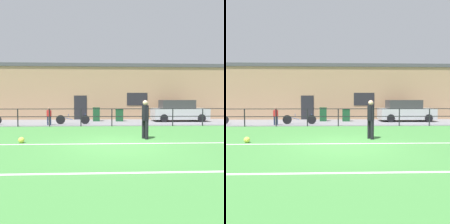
% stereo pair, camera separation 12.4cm
% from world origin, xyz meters
% --- Properties ---
extents(ground, '(60.00, 44.00, 0.04)m').
position_xyz_m(ground, '(0.00, 0.00, -0.02)').
color(ground, '#42843D').
extents(field_line_touchline, '(36.00, 0.11, 0.00)m').
position_xyz_m(field_line_touchline, '(0.00, 0.17, 0.00)').
color(field_line_touchline, white).
rests_on(field_line_touchline, ground).
extents(field_line_hash, '(36.00, 0.11, 0.00)m').
position_xyz_m(field_line_hash, '(0.00, -3.28, 0.00)').
color(field_line_hash, white).
rests_on(field_line_hash, ground).
extents(pavement_strip, '(48.00, 5.00, 0.02)m').
position_xyz_m(pavement_strip, '(0.00, 8.50, 0.01)').
color(pavement_strip, slate).
rests_on(pavement_strip, ground).
extents(perimeter_fence, '(36.07, 0.07, 1.15)m').
position_xyz_m(perimeter_fence, '(0.00, 6.00, 0.75)').
color(perimeter_fence, black).
rests_on(perimeter_fence, ground).
extents(clubhouse_facade, '(28.00, 2.56, 4.89)m').
position_xyz_m(clubhouse_facade, '(-0.00, 12.20, 2.45)').
color(clubhouse_facade, tan).
rests_on(clubhouse_facade, ground).
extents(player_goalkeeper, '(0.29, 0.44, 1.68)m').
position_xyz_m(player_goalkeeper, '(1.24, 1.20, 0.95)').
color(player_goalkeeper, black).
rests_on(player_goalkeeper, ground).
extents(soccer_ball_match, '(0.23, 0.23, 0.23)m').
position_xyz_m(soccer_ball_match, '(-3.81, 0.50, 0.12)').
color(soccer_ball_match, '#E5E04C').
rests_on(soccer_ball_match, ground).
extents(spectator_child, '(0.33, 0.21, 1.19)m').
position_xyz_m(spectator_child, '(-4.20, 6.70, 0.69)').
color(spectator_child, '#232D4C').
rests_on(spectator_child, pavement_strip).
extents(parked_car_red, '(4.29, 1.87, 1.68)m').
position_xyz_m(parked_car_red, '(5.47, 9.16, 0.81)').
color(parked_car_red, '#B7B7BC').
rests_on(parked_car_red, pavement_strip).
extents(bicycle_parked_0, '(2.34, 0.04, 0.73)m').
position_xyz_m(bicycle_parked_0, '(-2.68, 7.20, 0.35)').
color(bicycle_parked_0, black).
rests_on(bicycle_parked_0, pavement_strip).
extents(trash_bin_0, '(0.57, 0.49, 1.10)m').
position_xyz_m(trash_bin_0, '(-1.09, 9.40, 0.57)').
color(trash_bin_0, '#194C28').
rests_on(trash_bin_0, pavement_strip).
extents(trash_bin_1, '(0.61, 0.52, 1.01)m').
position_xyz_m(trash_bin_1, '(0.74, 9.25, 0.53)').
color(trash_bin_1, '#194C28').
rests_on(trash_bin_1, pavement_strip).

